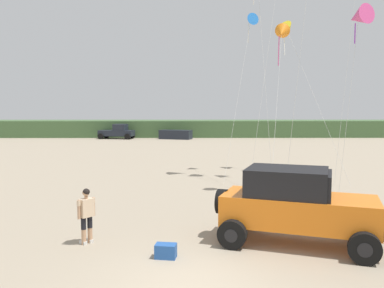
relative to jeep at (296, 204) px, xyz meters
The scene contains 11 objects.
ground_plane 4.25m from the jeep, 139.71° to the right, with size 220.00×220.00×0.00m, color gray.
dune_ridge 48.31m from the jeep, 100.43° to the left, with size 90.00×7.79×2.32m, color #426038.
jeep is the anchor object (origin of this frame).
person_watching 6.22m from the jeep, behind, with size 0.47×0.50×1.67m.
cooler_box 4.08m from the jeep, 163.73° to the right, with size 0.56×0.36×0.38m, color #23519E.
distant_pickup 44.06m from the jeep, 106.92° to the left, with size 4.86×3.08×1.98m.
distant_sedan 41.93m from the jeep, 96.86° to the left, with size 4.20×1.70×1.20m, color #1E232D.
kite_black_sled 13.00m from the jeep, 79.96° to the left, with size 2.25×6.23×8.79m.
kite_purple_stunt 16.69m from the jeep, 78.00° to the left, with size 2.74×6.67×9.58m.
kite_yellow_diamond 16.29m from the jeep, 87.22° to the left, with size 2.62×5.18×10.00m.
kite_green_box 11.69m from the jeep, 58.04° to the left, with size 1.77×1.74×8.94m.
Camera 1 is at (-0.04, -8.99, 4.01)m, focal length 37.59 mm.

